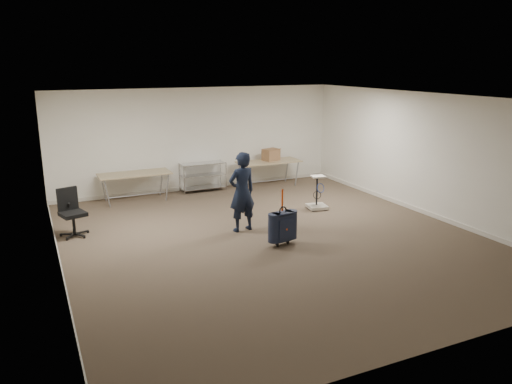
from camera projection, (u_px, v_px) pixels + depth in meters
name	position (u px, v px, depth m)	size (l,w,h in m)	color
ground	(271.00, 238.00, 10.11)	(9.00, 9.00, 0.00)	#493A2C
room_shell	(244.00, 217.00, 11.31)	(8.00, 9.00, 9.00)	white
folding_table_left	(135.00, 175.00, 12.63)	(1.80, 0.75, 0.73)	tan
folding_table_right	(269.00, 163.00, 14.18)	(1.80, 0.75, 0.73)	tan
wire_shelf	(203.00, 175.00, 13.69)	(1.22, 0.47, 0.80)	#B8BABF
person	(242.00, 192.00, 10.35)	(0.61, 0.40, 1.69)	black
suitcase	(283.00, 226.00, 9.63)	(0.44, 0.30, 1.12)	black
office_chair	(73.00, 221.00, 10.19)	(0.60, 0.60, 0.98)	black
equipment_cart	(317.00, 200.00, 12.07)	(0.52, 0.52, 0.82)	beige
cardboard_box	(271.00, 155.00, 14.22)	(0.44, 0.33, 0.33)	#9F774A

